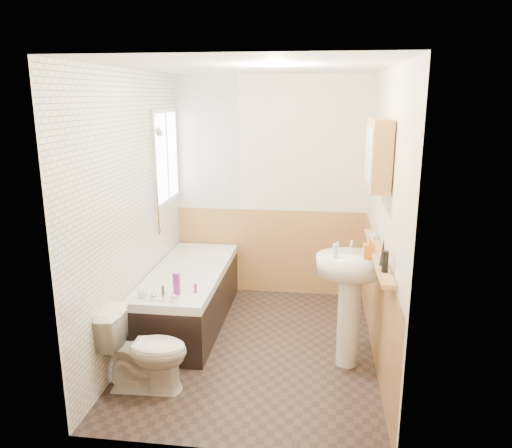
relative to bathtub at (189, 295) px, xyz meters
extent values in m
plane|color=#2C221F|center=(0.73, -0.45, -0.30)|extent=(2.80, 2.80, 0.00)
plane|color=white|center=(0.73, -0.45, 2.20)|extent=(2.80, 2.80, 0.00)
cube|color=#F0E5C7|center=(0.73, 0.96, 0.95)|extent=(2.20, 0.02, 2.50)
cube|color=#F0E5C7|center=(0.73, -1.86, 0.95)|extent=(2.20, 0.02, 2.50)
cube|color=#F0E5C7|center=(-0.38, -0.45, 0.95)|extent=(0.02, 2.80, 2.50)
cube|color=#F0E5C7|center=(1.84, -0.45, 0.95)|extent=(0.02, 2.80, 2.50)
cube|color=tan|center=(1.82, -0.45, 0.20)|extent=(0.01, 2.80, 1.00)
cube|color=tan|center=(0.73, -1.84, 0.20)|extent=(2.20, 0.01, 1.00)
cube|color=tan|center=(0.73, 0.94, 0.20)|extent=(2.20, 0.01, 1.00)
cube|color=white|center=(-0.36, -0.45, 0.95)|extent=(0.01, 2.80, 2.50)
cube|color=white|center=(0.00, 0.94, 1.45)|extent=(0.75, 0.01, 1.50)
cube|color=white|center=(-0.34, 0.50, 1.35)|extent=(0.03, 0.79, 0.99)
cube|color=white|center=(-0.32, 0.50, 1.35)|extent=(0.01, 0.70, 0.90)
cube|color=white|center=(-0.32, 0.50, 1.35)|extent=(0.01, 0.04, 0.90)
cube|color=black|center=(0.00, 0.00, -0.05)|extent=(0.70, 1.81, 0.50)
cube|color=white|center=(0.00, 0.00, 0.24)|extent=(0.70, 1.81, 0.08)
cube|color=white|center=(0.00, 0.00, 0.23)|extent=(0.56, 1.67, 0.04)
cylinder|color=silver|center=(0.00, -0.80, 0.35)|extent=(0.04, 0.04, 0.14)
sphere|color=silver|center=(-0.09, -0.80, 0.32)|extent=(0.06, 0.06, 0.06)
sphere|color=silver|center=(0.09, -0.80, 0.32)|extent=(0.06, 0.06, 0.06)
cylinder|color=silver|center=(-0.32, 0.10, 1.22)|extent=(0.02, 0.02, 1.24)
cylinder|color=silver|center=(-0.32, 0.10, 0.65)|extent=(0.05, 0.05, 0.02)
cylinder|color=silver|center=(-0.32, 0.10, 1.79)|extent=(0.05, 0.05, 0.02)
cylinder|color=silver|center=(-0.27, 0.10, 1.63)|extent=(0.07, 0.08, 0.09)
imported|color=white|center=(-0.03, -1.21, 0.03)|extent=(0.69, 0.40, 0.66)
cylinder|color=white|center=(1.57, -0.63, 0.10)|extent=(0.19, 0.19, 0.80)
ellipsoid|color=white|center=(1.57, -0.63, 0.61)|extent=(0.58, 0.47, 0.16)
cylinder|color=silver|center=(1.46, -0.52, 0.74)|extent=(0.03, 0.03, 0.08)
cylinder|color=silver|center=(1.68, -0.52, 0.74)|extent=(0.03, 0.03, 0.08)
cylinder|color=silver|center=(1.57, -0.54, 0.77)|extent=(0.02, 0.11, 0.09)
cube|color=tan|center=(1.77, -0.70, 0.74)|extent=(0.10, 1.46, 0.03)
cube|color=tan|center=(1.75, -0.57, 1.53)|extent=(0.15, 0.61, 0.55)
cube|color=silver|center=(1.67, -0.72, 1.53)|extent=(0.01, 0.24, 0.41)
cube|color=silver|center=(1.67, -0.43, 1.53)|extent=(0.01, 0.24, 0.41)
cylinder|color=black|center=(1.77, -1.17, 0.83)|extent=(0.06, 0.06, 0.16)
cone|color=black|center=(1.77, -1.02, 0.86)|extent=(0.06, 0.06, 0.22)
cylinder|color=silver|center=(1.77, -0.31, 0.78)|extent=(0.08, 0.08, 0.05)
imported|color=orange|center=(1.70, -0.68, 0.73)|extent=(0.09, 0.19, 0.08)
cylinder|color=silver|center=(1.43, -0.69, 0.75)|extent=(0.05, 0.05, 0.11)
cube|color=purple|center=(0.07, -0.65, 0.38)|extent=(0.06, 0.05, 0.20)
cylinder|color=silver|center=(-0.20, -0.74, 0.30)|extent=(0.10, 0.10, 0.06)
cylinder|color=purple|center=(0.22, -0.59, 0.32)|extent=(0.04, 0.04, 0.09)
camera|label=1|loc=(1.29, -4.62, 1.97)|focal=35.00mm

